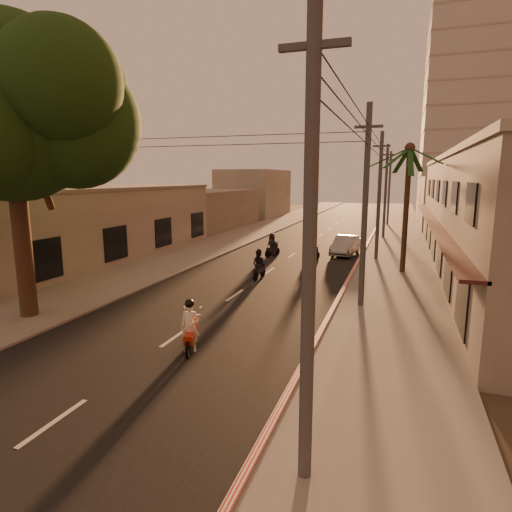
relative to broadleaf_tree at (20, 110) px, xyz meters
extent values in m
plane|color=#383023|center=(6.61, -2.14, -8.48)|extent=(160.00, 160.00, 0.00)
cube|color=black|center=(6.61, 17.86, -8.47)|extent=(10.00, 140.00, 0.02)
cube|color=slate|center=(14.11, 17.86, -8.42)|extent=(5.00, 140.00, 0.12)
cube|color=slate|center=(-0.89, 17.86, -8.42)|extent=(5.00, 140.00, 0.12)
cube|color=red|center=(11.71, 12.86, -8.38)|extent=(0.20, 60.00, 0.20)
cube|color=gray|center=(20.61, 15.86, -4.98)|extent=(8.00, 34.00, 7.00)
cube|color=#371716|center=(16.31, 15.86, -5.38)|extent=(0.80, 34.00, 0.12)
cube|color=#ABA69A|center=(-7.39, 11.86, -5.98)|extent=(8.00, 24.00, 5.00)
cube|color=gray|center=(-7.39, 11.86, -3.38)|extent=(8.20, 24.20, 0.20)
cube|color=#B7B5B2|center=(22.61, 53.86, 5.52)|extent=(12.00, 12.00, 28.00)
cylinder|color=black|center=(-0.39, -0.14, -5.48)|extent=(0.70, 0.70, 6.00)
cylinder|color=black|center=(0.41, 0.26, -2.48)|extent=(1.22, 2.17, 3.04)
sphere|color=black|center=(-0.39, -0.14, 0.02)|extent=(7.20, 7.20, 7.20)
sphere|color=black|center=(1.81, 0.86, -0.48)|extent=(5.20, 5.20, 5.20)
sphere|color=black|center=(2.61, -0.64, 0.72)|extent=(4.40, 4.40, 4.40)
sphere|color=black|center=(0.81, 2.26, 1.12)|extent=(4.40, 4.40, 4.40)
cylinder|color=black|center=(14.61, 13.86, -4.68)|extent=(0.32, 0.32, 7.60)
sphere|color=black|center=(14.61, 13.86, -0.88)|extent=(0.60, 0.60, 0.60)
cylinder|color=#38383A|center=(12.81, -6.14, -3.98)|extent=(0.26, 0.26, 9.00)
cube|color=#38383A|center=(12.81, -6.14, -0.48)|extent=(1.20, 0.12, 0.12)
cylinder|color=#38383A|center=(12.81, 5.86, -3.98)|extent=(0.26, 0.26, 9.00)
cube|color=#38383A|center=(12.81, 5.86, -0.48)|extent=(1.20, 0.12, 0.12)
cylinder|color=#38383A|center=(12.81, 17.86, -3.98)|extent=(0.26, 0.26, 9.00)
cube|color=#38383A|center=(12.81, 17.86, -0.48)|extent=(1.20, 0.12, 0.12)
cylinder|color=#38383A|center=(12.81, 29.86, -3.98)|extent=(0.26, 0.26, 9.00)
cube|color=#38383A|center=(12.81, 29.86, -0.48)|extent=(1.20, 0.12, 0.12)
cylinder|color=#38383A|center=(12.81, 41.86, -3.98)|extent=(0.26, 0.26, 9.00)
cube|color=#38383A|center=(12.81, 41.86, -0.48)|extent=(1.20, 0.12, 0.12)
cube|color=#ABA69A|center=(20.61, 42.86, -5.48)|extent=(8.00, 14.00, 6.00)
cube|color=#ABA69A|center=(-7.39, 31.86, -6.28)|extent=(8.00, 14.00, 4.40)
cube|color=#ABA69A|center=(-7.39, 49.86, -4.98)|extent=(8.00, 14.00, 7.00)
cylinder|color=black|center=(7.52, -0.46, -8.18)|extent=(0.28, 0.59, 0.58)
cylinder|color=black|center=(7.93, -1.69, -8.18)|extent=(0.28, 0.59, 0.58)
cube|color=#AF210D|center=(7.75, -1.15, -7.90)|extent=(0.64, 1.18, 0.31)
cube|color=#AF210D|center=(7.58, -0.65, -7.75)|extent=(0.33, 0.20, 0.62)
cylinder|color=silver|center=(7.54, -0.54, -7.38)|extent=(0.56, 0.22, 0.04)
imported|color=silver|center=(7.75, -1.15, -7.60)|extent=(0.89, 0.80, 1.75)
sphere|color=black|center=(7.75, -1.15, -6.78)|extent=(0.31, 0.31, 0.31)
sphere|color=silver|center=(7.28, -0.65, -7.12)|extent=(0.12, 0.12, 0.12)
sphere|color=silver|center=(7.83, -0.46, -7.12)|extent=(0.12, 0.12, 0.12)
cylinder|color=black|center=(6.68, 10.33, -8.19)|extent=(0.12, 0.57, 0.57)
cylinder|color=black|center=(6.64, 9.06, -8.19)|extent=(0.12, 0.57, 0.57)
cube|color=black|center=(6.66, 9.62, -7.92)|extent=(0.32, 1.13, 0.31)
cube|color=black|center=(6.68, 10.13, -7.76)|extent=(0.31, 0.11, 0.61)
cylinder|color=silver|center=(6.68, 10.25, -7.41)|extent=(0.56, 0.06, 0.04)
imported|color=black|center=(6.66, 9.62, -7.62)|extent=(0.87, 0.70, 1.71)
sphere|color=black|center=(6.66, 9.62, -6.82)|extent=(0.31, 0.31, 0.31)
cylinder|color=black|center=(8.74, 16.85, -8.20)|extent=(0.29, 0.54, 0.54)
cylinder|color=black|center=(8.30, 15.72, -8.20)|extent=(0.29, 0.54, 0.54)
cube|color=black|center=(8.50, 16.22, -7.94)|extent=(0.64, 1.09, 0.29)
cube|color=black|center=(8.67, 16.67, -7.80)|extent=(0.31, 0.20, 0.58)
cylinder|color=silver|center=(8.72, 16.78, -7.46)|extent=(0.51, 0.23, 0.04)
imported|color=black|center=(8.50, 16.22, -7.66)|extent=(1.23, 1.05, 1.63)
sphere|color=black|center=(8.50, 16.22, -6.90)|extent=(0.29, 0.29, 0.29)
cylinder|color=black|center=(5.50, 17.59, -8.19)|extent=(0.28, 0.57, 0.56)
cylinder|color=black|center=(5.09, 16.40, -8.19)|extent=(0.28, 0.57, 0.56)
cube|color=black|center=(5.27, 16.93, -7.92)|extent=(0.63, 1.14, 0.30)
cube|color=black|center=(5.44, 17.40, -7.77)|extent=(0.32, 0.19, 0.60)
cylinder|color=silver|center=(5.47, 17.52, -7.42)|extent=(0.54, 0.22, 0.04)
imported|color=black|center=(5.27, 16.93, -7.63)|extent=(1.16, 1.05, 1.69)
sphere|color=black|center=(5.27, 16.93, -6.83)|extent=(0.30, 0.30, 0.30)
imported|color=#95989C|center=(10.43, 19.41, -7.75)|extent=(2.31, 4.66, 1.45)
camera|label=1|loc=(14.31, -13.55, -2.60)|focal=30.00mm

